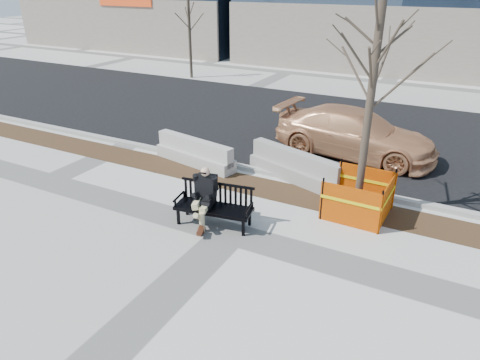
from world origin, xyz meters
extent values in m
plane|color=beige|center=(0.00, 0.00, 0.00)|extent=(120.00, 120.00, 0.00)
cube|color=#47301C|center=(0.00, 2.60, 0.00)|extent=(40.00, 1.20, 0.02)
cube|color=black|center=(0.00, 8.80, 0.00)|extent=(60.00, 10.40, 0.01)
cube|color=#9E9B93|center=(0.00, 3.55, 0.06)|extent=(60.00, 0.25, 0.12)
imported|color=tan|center=(1.23, 6.38, 0.00)|extent=(5.53, 2.68, 1.55)
camera|label=1|loc=(4.39, -7.81, 5.52)|focal=33.04mm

